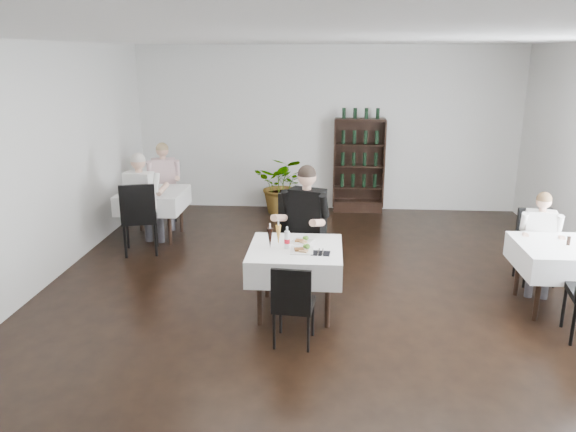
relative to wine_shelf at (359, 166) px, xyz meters
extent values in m
plane|color=black|center=(-0.60, -4.31, -0.85)|extent=(9.00, 9.00, 0.00)
plane|color=white|center=(-0.60, -4.31, 2.15)|extent=(9.00, 9.00, 0.00)
plane|color=silver|center=(-0.60, 0.19, 0.65)|extent=(7.00, 0.00, 7.00)
plane|color=silver|center=(-4.10, -4.31, 0.65)|extent=(0.00, 9.00, 9.00)
cube|color=black|center=(0.00, 0.01, -0.75)|extent=(0.90, 0.28, 0.20)
cylinder|color=black|center=(-1.27, -4.68, -0.49)|extent=(0.06, 0.06, 0.71)
cylinder|color=black|center=(-1.27, -3.95, -0.49)|extent=(0.06, 0.06, 0.71)
cylinder|color=black|center=(-0.53, -4.68, -0.49)|extent=(0.06, 0.06, 0.71)
cylinder|color=black|center=(-0.53, -3.95, -0.49)|extent=(0.06, 0.06, 0.71)
cube|color=black|center=(-0.90, -4.31, -0.12)|extent=(0.85, 0.85, 0.04)
cube|color=white|center=(-0.90, -4.31, -0.23)|extent=(1.03, 1.03, 0.30)
cylinder|color=black|center=(-3.64, -2.15, -0.49)|extent=(0.06, 0.06, 0.71)
cylinder|color=black|center=(-3.64, -1.47, -0.49)|extent=(0.06, 0.06, 0.71)
cylinder|color=black|center=(-2.96, -2.15, -0.49)|extent=(0.06, 0.06, 0.71)
cylinder|color=black|center=(-2.96, -1.47, -0.49)|extent=(0.06, 0.06, 0.71)
cube|color=black|center=(-3.30, -1.81, -0.12)|extent=(0.80, 0.80, 0.04)
cube|color=white|center=(-3.30, -1.81, -0.23)|extent=(0.98, 0.98, 0.30)
cylinder|color=black|center=(1.76, -4.35, -0.49)|extent=(0.06, 0.06, 0.71)
cylinder|color=black|center=(1.76, -3.67, -0.49)|extent=(0.06, 0.06, 0.71)
cylinder|color=black|center=(2.44, -3.67, -0.49)|extent=(0.06, 0.06, 0.71)
cube|color=black|center=(2.10, -4.01, -0.12)|extent=(0.80, 0.80, 0.04)
cube|color=white|center=(2.10, -4.01, -0.23)|extent=(0.98, 0.98, 0.30)
imported|color=#235E20|center=(-1.38, -0.23, -0.32)|extent=(1.09, 0.98, 1.06)
cylinder|color=black|center=(-1.22, -3.76, -0.59)|extent=(0.04, 0.04, 0.52)
cylinder|color=black|center=(-1.15, -3.32, -0.59)|extent=(0.04, 0.04, 0.52)
cylinder|color=black|center=(-0.77, -3.83, -0.59)|extent=(0.04, 0.04, 0.52)
cylinder|color=black|center=(-0.70, -3.39, -0.59)|extent=(0.04, 0.04, 0.52)
cube|color=black|center=(-0.96, -3.58, -0.30)|extent=(0.59, 0.59, 0.08)
cube|color=black|center=(-0.92, -3.34, 0.01)|extent=(0.52, 0.14, 0.56)
cylinder|color=black|center=(-0.68, -4.89, -0.65)|extent=(0.03, 0.03, 0.39)
cylinder|color=black|center=(-0.72, -5.23, -0.65)|extent=(0.03, 0.03, 0.39)
cylinder|color=black|center=(-1.02, -4.85, -0.65)|extent=(0.03, 0.03, 0.39)
cylinder|color=black|center=(-1.06, -5.19, -0.65)|extent=(0.03, 0.03, 0.39)
cube|color=black|center=(-0.87, -5.04, -0.43)|extent=(0.43, 0.43, 0.06)
cube|color=black|center=(-0.89, -5.22, -0.20)|extent=(0.40, 0.08, 0.43)
cylinder|color=black|center=(-3.51, -1.38, -0.63)|extent=(0.03, 0.03, 0.44)
cylinder|color=black|center=(-3.59, -1.00, -0.63)|extent=(0.03, 0.03, 0.44)
cylinder|color=black|center=(-3.14, -1.30, -0.63)|extent=(0.03, 0.03, 0.44)
cylinder|color=black|center=(-3.21, -0.93, -0.63)|extent=(0.03, 0.03, 0.44)
cube|color=black|center=(-3.36, -1.15, -0.38)|extent=(0.52, 0.52, 0.07)
cube|color=black|center=(-3.40, -0.96, -0.12)|extent=(0.44, 0.13, 0.48)
cylinder|color=black|center=(-3.14, -2.24, -0.60)|extent=(0.04, 0.04, 0.49)
cylinder|color=black|center=(-3.03, -2.66, -0.60)|extent=(0.04, 0.04, 0.49)
cylinder|color=black|center=(-3.56, -2.36, -0.60)|extent=(0.04, 0.04, 0.49)
cylinder|color=black|center=(-3.44, -2.77, -0.60)|extent=(0.04, 0.04, 0.49)
cube|color=black|center=(-3.29, -2.51, -0.32)|extent=(0.60, 0.60, 0.07)
cube|color=black|center=(-3.23, -2.72, -0.04)|extent=(0.49, 0.18, 0.53)
cylinder|color=black|center=(1.93, -3.44, -0.63)|extent=(0.03, 0.03, 0.43)
cylinder|color=black|center=(1.92, -3.07, -0.63)|extent=(0.03, 0.03, 0.43)
cylinder|color=black|center=(2.30, -3.42, -0.63)|extent=(0.03, 0.03, 0.43)
cylinder|color=black|center=(2.29, -3.05, -0.63)|extent=(0.03, 0.03, 0.43)
cube|color=black|center=(2.11, -3.25, -0.39)|extent=(0.44, 0.44, 0.06)
cube|color=black|center=(2.11, -3.05, -0.14)|extent=(0.43, 0.06, 0.46)
cylinder|color=black|center=(1.99, -4.50, -0.61)|extent=(0.04, 0.04, 0.47)
cylinder|color=black|center=(1.93, -4.90, -0.61)|extent=(0.04, 0.04, 0.47)
cube|color=#45454D|center=(-0.97, -3.70, -0.24)|extent=(0.30, 0.48, 0.15)
cylinder|color=#45454D|center=(-1.04, -3.88, -0.58)|extent=(0.12, 0.12, 0.53)
cube|color=#45454D|center=(-0.77, -3.77, -0.24)|extent=(0.30, 0.48, 0.15)
cylinder|color=#45454D|center=(-0.84, -3.95, -0.58)|extent=(0.12, 0.12, 0.53)
cube|color=black|center=(-0.80, -3.54, 0.11)|extent=(0.49, 0.37, 0.59)
cylinder|color=tan|center=(-1.13, -3.73, 0.09)|extent=(0.20, 0.34, 0.17)
cylinder|color=tan|center=(-0.67, -3.90, 0.09)|extent=(0.20, 0.34, 0.17)
sphere|color=tan|center=(-0.81, -3.56, 0.56)|extent=(0.23, 0.23, 0.23)
sphere|color=black|center=(-0.81, -3.56, 0.60)|extent=(0.23, 0.23, 0.23)
cube|color=#45454D|center=(-3.37, -1.30, -0.30)|extent=(0.24, 0.43, 0.14)
cylinder|color=#45454D|center=(-3.33, -1.47, -0.61)|extent=(0.11, 0.11, 0.48)
cube|color=#45454D|center=(-3.18, -1.25, -0.30)|extent=(0.24, 0.43, 0.14)
cylinder|color=#45454D|center=(-3.14, -1.42, -0.61)|extent=(0.11, 0.11, 0.48)
cube|color=#CCA8A9|center=(-3.33, -1.09, 0.03)|extent=(0.44, 0.31, 0.54)
cylinder|color=tan|center=(-3.48, -1.41, 0.01)|extent=(0.15, 0.32, 0.15)
cylinder|color=tan|center=(-3.04, -1.29, 0.01)|extent=(0.15, 0.32, 0.15)
sphere|color=tan|center=(-3.32, -1.11, 0.44)|extent=(0.21, 0.21, 0.21)
sphere|color=olive|center=(-3.32, -1.11, 0.47)|extent=(0.21, 0.21, 0.21)
cube|color=#45454D|center=(-3.18, -2.22, -0.28)|extent=(0.21, 0.44, 0.14)
cylinder|color=#45454D|center=(-3.15, -2.04, -0.60)|extent=(0.11, 0.11, 0.50)
cube|color=#45454D|center=(-3.38, -2.18, -0.28)|extent=(0.21, 0.44, 0.14)
cylinder|color=#45454D|center=(-3.35, -2.00, -0.60)|extent=(0.11, 0.11, 0.50)
cube|color=silver|center=(-3.31, -2.39, 0.06)|extent=(0.44, 0.29, 0.56)
cylinder|color=tan|center=(-3.03, -2.16, 0.04)|extent=(0.13, 0.32, 0.16)
cylinder|color=tan|center=(-3.49, -2.08, 0.04)|extent=(0.13, 0.32, 0.16)
sphere|color=tan|center=(-3.30, -2.37, 0.48)|extent=(0.21, 0.21, 0.21)
sphere|color=beige|center=(-3.30, -2.37, 0.51)|extent=(0.21, 0.21, 0.21)
cube|color=#45454D|center=(1.93, -3.57, -0.36)|extent=(0.19, 0.38, 0.12)
cylinder|color=#45454D|center=(1.90, -3.72, -0.64)|extent=(0.09, 0.09, 0.42)
cube|color=#45454D|center=(2.10, -3.60, -0.36)|extent=(0.19, 0.38, 0.12)
cylinder|color=#45454D|center=(2.07, -3.76, -0.64)|extent=(0.09, 0.09, 0.42)
cube|color=silver|center=(2.05, -3.42, -0.08)|extent=(0.38, 0.26, 0.47)
cylinder|color=tan|center=(1.81, -3.61, -0.10)|extent=(0.12, 0.28, 0.13)
cylinder|color=tan|center=(2.19, -3.69, -0.10)|extent=(0.12, 0.28, 0.13)
sphere|color=tan|center=(2.05, -3.44, 0.28)|extent=(0.18, 0.18, 0.18)
sphere|color=brown|center=(2.05, -3.44, 0.31)|extent=(0.18, 0.18, 0.18)
cube|color=white|center=(-0.84, -4.13, -0.07)|extent=(0.29, 0.29, 0.02)
cube|color=brown|center=(-0.87, -4.15, -0.05)|extent=(0.10, 0.09, 0.02)
sphere|color=#467C21|center=(-0.79, -4.10, -0.03)|extent=(0.05, 0.05, 0.05)
cube|color=#956944|center=(-0.82, -4.18, -0.05)|extent=(0.10, 0.10, 0.02)
cube|color=white|center=(-0.82, -4.44, -0.07)|extent=(0.25, 0.25, 0.02)
cube|color=brown|center=(-0.85, -4.46, -0.05)|extent=(0.11, 0.10, 0.02)
sphere|color=#467C21|center=(-0.76, -4.40, -0.03)|extent=(0.06, 0.06, 0.06)
cube|color=#956944|center=(-0.80, -4.50, -0.05)|extent=(0.10, 0.09, 0.02)
cone|color=black|center=(-1.18, -4.35, 0.04)|extent=(0.07, 0.07, 0.23)
cylinder|color=silver|center=(-1.18, -4.35, 0.18)|extent=(0.02, 0.02, 0.06)
cone|color=#B47E2E|center=(-1.10, -4.23, 0.04)|extent=(0.07, 0.07, 0.23)
cylinder|color=silver|center=(-1.10, -4.23, 0.18)|extent=(0.02, 0.02, 0.06)
cylinder|color=silver|center=(-0.99, -4.35, 0.02)|extent=(0.06, 0.06, 0.20)
cylinder|color=red|center=(-0.99, -4.35, 0.01)|extent=(0.06, 0.06, 0.05)
cylinder|color=silver|center=(-0.99, -4.35, 0.15)|extent=(0.02, 0.02, 0.05)
cube|color=black|center=(-0.62, -4.49, -0.07)|extent=(0.21, 0.17, 0.01)
cylinder|color=silver|center=(-0.64, -4.49, -0.06)|extent=(0.03, 0.22, 0.01)
cylinder|color=silver|center=(-0.60, -4.49, -0.06)|extent=(0.02, 0.22, 0.01)
cylinder|color=black|center=(2.16, -4.00, -0.03)|extent=(0.04, 0.04, 0.10)
camera|label=1|loc=(-0.55, -10.19, 2.00)|focal=35.00mm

